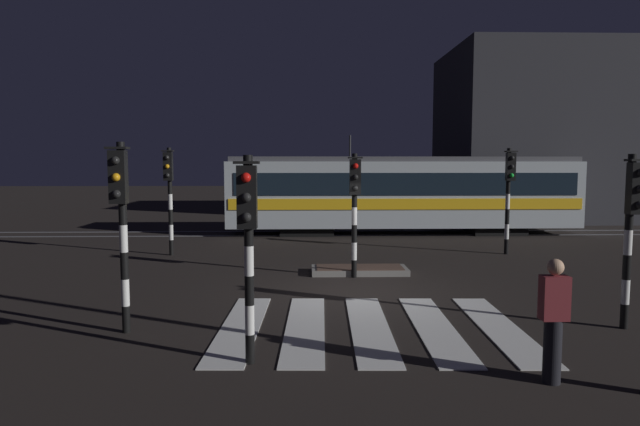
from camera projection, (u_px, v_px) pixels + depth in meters
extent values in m
plane|color=black|center=(356.00, 292.00, 12.70)|extent=(120.00, 120.00, 0.00)
cube|color=#59595E|center=(334.00, 236.00, 22.53)|extent=(80.00, 0.12, 0.03)
cube|color=#59595E|center=(332.00, 231.00, 23.96)|extent=(80.00, 0.12, 0.03)
cube|color=silver|center=(241.00, 327.00, 9.98)|extent=(0.82, 4.18, 0.02)
cube|color=silver|center=(305.00, 327.00, 9.97)|extent=(0.82, 4.18, 0.02)
cube|color=silver|center=(370.00, 327.00, 9.97)|extent=(0.82, 4.18, 0.02)
cube|color=silver|center=(434.00, 327.00, 9.96)|extent=(0.82, 4.18, 0.02)
cube|color=silver|center=(499.00, 327.00, 9.96)|extent=(0.82, 4.18, 0.02)
cube|color=slate|center=(359.00, 270.00, 14.88)|extent=(2.59, 1.01, 0.16)
cube|color=#4C382D|center=(359.00, 267.00, 14.87)|extent=(2.33, 0.91, 0.02)
cylinder|color=black|center=(126.00, 319.00, 9.67)|extent=(0.14, 0.14, 0.48)
cylinder|color=white|center=(125.00, 292.00, 9.63)|extent=(0.14, 0.14, 0.48)
cylinder|color=black|center=(124.00, 266.00, 9.58)|extent=(0.14, 0.14, 0.48)
cylinder|color=white|center=(124.00, 239.00, 9.54)|extent=(0.14, 0.14, 0.48)
cylinder|color=black|center=(123.00, 211.00, 9.50)|extent=(0.14, 0.14, 0.48)
cylinder|color=white|center=(122.00, 184.00, 9.45)|extent=(0.14, 0.14, 0.48)
cylinder|color=black|center=(121.00, 156.00, 9.41)|extent=(0.14, 0.14, 0.48)
cube|color=black|center=(118.00, 177.00, 9.27)|extent=(0.28, 0.20, 0.90)
sphere|color=black|center=(115.00, 160.00, 9.14)|extent=(0.14, 0.14, 0.14)
sphere|color=orange|center=(116.00, 177.00, 9.16)|extent=(0.14, 0.14, 0.14)
sphere|color=black|center=(116.00, 194.00, 9.19)|extent=(0.14, 0.14, 0.14)
cube|color=black|center=(117.00, 148.00, 9.23)|extent=(0.36, 0.24, 0.04)
cylinder|color=black|center=(171.00, 248.00, 17.81)|extent=(0.14, 0.14, 0.50)
cylinder|color=white|center=(171.00, 232.00, 17.77)|extent=(0.14, 0.14, 0.50)
cylinder|color=black|center=(171.00, 217.00, 17.72)|extent=(0.14, 0.14, 0.50)
cylinder|color=white|center=(170.00, 202.00, 17.68)|extent=(0.14, 0.14, 0.50)
cylinder|color=black|center=(170.00, 186.00, 17.63)|extent=(0.14, 0.14, 0.50)
cylinder|color=white|center=(170.00, 171.00, 17.59)|extent=(0.14, 0.14, 0.50)
cylinder|color=black|center=(169.00, 155.00, 17.54)|extent=(0.14, 0.14, 0.50)
cube|color=black|center=(168.00, 166.00, 17.40)|extent=(0.28, 0.20, 0.90)
sphere|color=black|center=(167.00, 158.00, 17.27)|extent=(0.14, 0.14, 0.14)
sphere|color=orange|center=(167.00, 166.00, 17.29)|extent=(0.14, 0.14, 0.14)
sphere|color=black|center=(167.00, 175.00, 17.32)|extent=(0.14, 0.14, 0.14)
cube|color=black|center=(168.00, 151.00, 17.36)|extent=(0.36, 0.24, 0.04)
cylinder|color=black|center=(506.00, 247.00, 18.03)|extent=(0.14, 0.14, 0.50)
cylinder|color=white|center=(507.00, 232.00, 17.99)|extent=(0.14, 0.14, 0.50)
cylinder|color=black|center=(507.00, 217.00, 17.94)|extent=(0.14, 0.14, 0.50)
cylinder|color=white|center=(508.00, 201.00, 17.90)|extent=(0.14, 0.14, 0.50)
cylinder|color=black|center=(508.00, 186.00, 17.85)|extent=(0.14, 0.14, 0.50)
cylinder|color=white|center=(509.00, 171.00, 17.81)|extent=(0.14, 0.14, 0.50)
cylinder|color=black|center=(509.00, 156.00, 17.76)|extent=(0.14, 0.14, 0.50)
cube|color=black|center=(511.00, 167.00, 17.63)|extent=(0.28, 0.20, 0.90)
sphere|color=black|center=(512.00, 158.00, 17.49)|extent=(0.14, 0.14, 0.14)
sphere|color=black|center=(512.00, 167.00, 17.52)|extent=(0.14, 0.14, 0.14)
sphere|color=green|center=(512.00, 175.00, 17.54)|extent=(0.14, 0.14, 0.14)
cube|color=black|center=(511.00, 151.00, 17.58)|extent=(0.36, 0.24, 0.04)
cylinder|color=black|center=(354.00, 269.00, 14.33)|extent=(0.14, 0.14, 0.46)
cylinder|color=white|center=(354.00, 251.00, 14.29)|extent=(0.14, 0.14, 0.46)
cylinder|color=black|center=(354.00, 234.00, 14.25)|extent=(0.14, 0.14, 0.46)
cylinder|color=white|center=(354.00, 216.00, 14.21)|extent=(0.14, 0.14, 0.46)
cylinder|color=black|center=(354.00, 198.00, 14.17)|extent=(0.14, 0.14, 0.46)
cylinder|color=white|center=(355.00, 180.00, 14.13)|extent=(0.14, 0.14, 0.46)
cylinder|color=black|center=(355.00, 162.00, 14.08)|extent=(0.14, 0.14, 0.46)
cube|color=black|center=(355.00, 177.00, 13.95)|extent=(0.28, 0.20, 0.90)
sphere|color=red|center=(356.00, 166.00, 13.81)|extent=(0.14, 0.14, 0.14)
sphere|color=black|center=(356.00, 177.00, 13.84)|extent=(0.14, 0.14, 0.14)
sphere|color=black|center=(355.00, 188.00, 13.86)|extent=(0.14, 0.14, 0.14)
cube|color=black|center=(355.00, 158.00, 13.90)|extent=(0.36, 0.24, 0.04)
cylinder|color=black|center=(624.00, 316.00, 9.90)|extent=(0.14, 0.14, 0.45)
cylinder|color=white|center=(625.00, 292.00, 9.86)|extent=(0.14, 0.14, 0.45)
cylinder|color=black|center=(627.00, 267.00, 9.82)|extent=(0.14, 0.14, 0.45)
cylinder|color=white|center=(628.00, 242.00, 9.78)|extent=(0.14, 0.14, 0.45)
cylinder|color=black|center=(629.00, 217.00, 9.74)|extent=(0.14, 0.14, 0.45)
cylinder|color=white|center=(631.00, 192.00, 9.70)|extent=(0.14, 0.14, 0.45)
cylinder|color=black|center=(632.00, 167.00, 9.66)|extent=(0.14, 0.14, 0.45)
cube|color=black|center=(637.00, 188.00, 9.52)|extent=(0.28, 0.20, 0.90)
sphere|color=black|center=(640.00, 189.00, 9.42)|extent=(0.14, 0.14, 0.14)
sphere|color=black|center=(639.00, 205.00, 9.44)|extent=(0.14, 0.14, 0.14)
cube|color=black|center=(638.00, 160.00, 9.48)|extent=(0.36, 0.24, 0.04)
cylinder|color=black|center=(250.00, 349.00, 8.18)|extent=(0.14, 0.14, 0.44)
cylinder|color=white|center=(250.00, 320.00, 8.14)|extent=(0.14, 0.14, 0.44)
cylinder|color=black|center=(249.00, 290.00, 8.10)|extent=(0.14, 0.14, 0.44)
cylinder|color=white|center=(249.00, 261.00, 8.06)|extent=(0.14, 0.14, 0.44)
cylinder|color=black|center=(249.00, 231.00, 8.02)|extent=(0.14, 0.14, 0.44)
cylinder|color=white|center=(248.00, 201.00, 7.98)|extent=(0.14, 0.14, 0.44)
cylinder|color=black|center=(248.00, 170.00, 7.94)|extent=(0.14, 0.14, 0.44)
cube|color=black|center=(247.00, 197.00, 7.81)|extent=(0.28, 0.20, 0.90)
sphere|color=red|center=(246.00, 178.00, 7.67)|extent=(0.14, 0.14, 0.14)
sphere|color=black|center=(246.00, 198.00, 7.70)|extent=(0.14, 0.14, 0.14)
sphere|color=black|center=(246.00, 217.00, 7.72)|extent=(0.14, 0.14, 0.14)
cube|color=black|center=(247.00, 163.00, 7.76)|extent=(0.36, 0.24, 0.04)
cube|color=#B2BCC1|center=(401.00, 194.00, 23.17)|extent=(14.54, 2.50, 2.70)
cube|color=yellow|center=(407.00, 204.00, 21.94)|extent=(14.25, 0.04, 0.44)
cube|color=yellow|center=(396.00, 200.00, 24.47)|extent=(14.25, 0.04, 0.44)
cube|color=black|center=(407.00, 184.00, 21.87)|extent=(13.81, 0.03, 0.90)
cube|color=#4C4C51|center=(402.00, 159.00, 23.04)|extent=(14.25, 2.30, 0.20)
cylinder|color=#262628|center=(350.00, 147.00, 22.94)|extent=(0.08, 0.08, 1.00)
cube|color=black|center=(494.00, 229.00, 23.41)|extent=(2.20, 2.00, 0.35)
cube|color=black|center=(307.00, 230.00, 23.20)|extent=(2.20, 2.00, 0.35)
sphere|color=#F9F2CC|center=(571.00, 203.00, 23.40)|extent=(0.24, 0.24, 0.24)
cylinder|color=black|center=(552.00, 351.00, 7.42)|extent=(0.24, 0.24, 0.88)
cube|color=maroon|center=(554.00, 298.00, 7.36)|extent=(0.36, 0.22, 0.60)
sphere|color=tan|center=(556.00, 267.00, 7.32)|extent=(0.22, 0.22, 0.22)
cube|color=#2D2D33|center=(567.00, 135.00, 29.83)|extent=(12.87, 8.00, 9.02)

